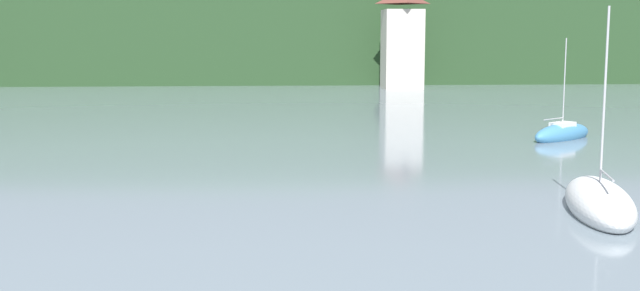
# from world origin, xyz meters

# --- Properties ---
(wooded_hillside) EXTENTS (352.00, 62.99, 33.59)m
(wooded_hillside) POSITION_xyz_m (-1.77, 148.30, 5.06)
(wooded_hillside) COLOR #264223
(wooded_hillside) RESTS_ON ground_plane
(shore_building_central) EXTENTS (4.56, 4.85, 11.16)m
(shore_building_central) POSITION_xyz_m (14.04, 105.76, 5.42)
(shore_building_central) COLOR beige
(shore_building_central) RESTS_ON ground_plane
(sailboat_far_2) EXTENTS (5.02, 4.29, 6.24)m
(sailboat_far_2) POSITION_xyz_m (15.62, 60.81, 0.32)
(sailboat_far_2) COLOR teal
(sailboat_far_2) RESTS_ON ground_plane
(sailboat_mid_7) EXTENTS (3.52, 6.90, 7.40)m
(sailboat_mid_7) POSITION_xyz_m (9.62, 42.02, 0.35)
(sailboat_mid_7) COLOR white
(sailboat_mid_7) RESTS_ON ground_plane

